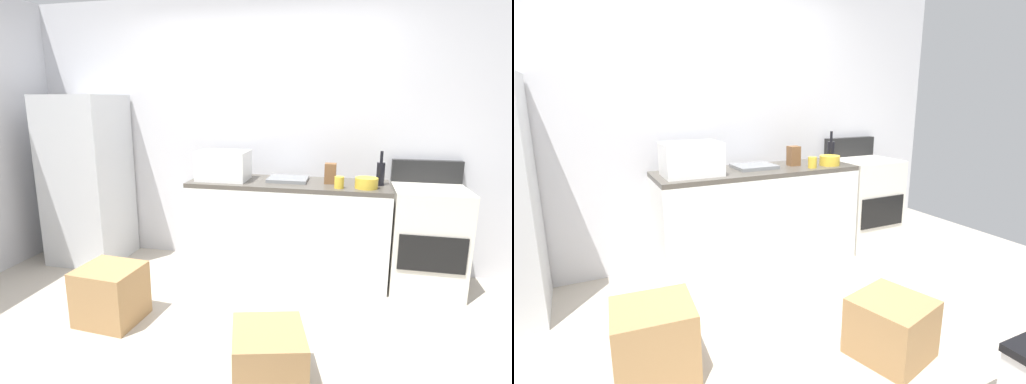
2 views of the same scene
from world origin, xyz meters
TOP-DOWN VIEW (x-y plane):
  - ground_plane at (0.00, 0.00)m, footprint 6.00×6.00m
  - wall_back at (0.00, 1.55)m, footprint 5.00×0.10m
  - kitchen_counter at (0.30, 1.20)m, footprint 1.80×0.60m
  - refrigerator at (-1.75, 1.15)m, footprint 0.68×0.66m
  - stove_oven at (1.52, 1.21)m, footprint 0.60×0.61m
  - microwave at (-0.30, 1.16)m, footprint 0.46×0.34m
  - sink_basin at (0.29, 1.25)m, footprint 0.36×0.32m
  - wine_bottle at (1.11, 1.22)m, footprint 0.07×0.07m
  - coffee_mug at (0.76, 1.01)m, footprint 0.08×0.08m
  - knife_block at (0.68, 1.21)m, footprint 0.10×0.10m
  - mixing_bowl at (0.99, 1.07)m, footprint 0.19×0.19m
  - cardboard_box_large at (0.44, -0.38)m, footprint 0.50×0.51m
  - cardboard_box_medium at (-0.85, 0.07)m, footprint 0.46×0.44m

SIDE VIEW (x-z plane):
  - ground_plane at x=0.00m, z-range 0.00..0.00m
  - cardboard_box_large at x=0.44m, z-range 0.00..0.36m
  - cardboard_box_medium at x=-0.85m, z-range 0.00..0.42m
  - kitchen_counter at x=0.30m, z-range 0.00..0.90m
  - stove_oven at x=1.52m, z-range -0.08..1.02m
  - refrigerator at x=-1.75m, z-range 0.00..1.68m
  - sink_basin at x=0.29m, z-range 0.90..0.93m
  - mixing_bowl at x=0.99m, z-range 0.90..0.99m
  - coffee_mug at x=0.76m, z-range 0.90..1.00m
  - knife_block at x=0.68m, z-range 0.90..1.08m
  - wine_bottle at x=1.11m, z-range 0.86..1.16m
  - microwave at x=-0.30m, z-range 0.90..1.17m
  - wall_back at x=0.00m, z-range 0.00..2.60m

